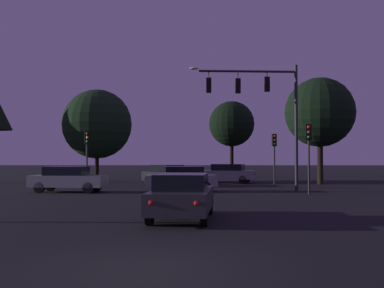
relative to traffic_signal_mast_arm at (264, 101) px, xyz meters
The scene contains 13 objects.
ground_plane 9.40m from the traffic_signal_mast_arm, 129.90° to the left, with size 168.00×168.00×0.00m, color black.
traffic_signal_mast_arm is the anchor object (origin of this frame).
traffic_light_corner_left 12.32m from the traffic_signal_mast_arm, 164.20° to the left, with size 0.36×0.39×3.87m.
traffic_light_corner_right 6.35m from the traffic_signal_mast_arm, 74.05° to the left, with size 0.35×0.38×3.77m.
traffic_light_median 4.02m from the traffic_signal_mast_arm, 42.93° to the right, with size 0.32×0.36×3.92m.
car_nearside_lane 13.68m from the traffic_signal_mast_arm, 110.46° to the right, with size 2.21×4.51×1.52m.
car_crossing_left 12.60m from the traffic_signal_mast_arm, behind, with size 4.62×2.13×1.52m.
car_crossing_right 6.80m from the traffic_signal_mast_arm, behind, with size 4.39×2.10×1.52m.
car_far_lane 10.58m from the traffic_signal_mast_arm, 100.04° to the left, with size 4.92×3.04×1.52m.
car_parked_lot 9.61m from the traffic_signal_mast_arm, 139.08° to the left, with size 3.81×4.29×1.52m.
tree_behind_sign 16.42m from the traffic_signal_mast_arm, 139.94° to the left, with size 5.87×5.87×7.82m.
tree_center_horizon 9.17m from the traffic_signal_mast_arm, 53.89° to the left, with size 5.35×5.35×8.22m.
tree_right_cluster 20.98m from the traffic_signal_mast_arm, 91.01° to the left, with size 4.90×4.90×8.14m.
Camera 1 is at (0.96, -8.18, 2.06)m, focal length 41.49 mm.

